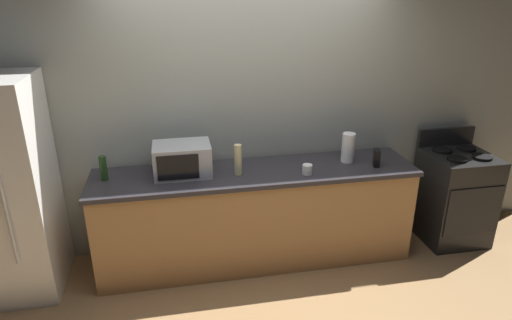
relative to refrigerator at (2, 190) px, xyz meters
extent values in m
plane|color=#A87F51|center=(2.05, -0.40, -0.90)|extent=(8.00, 8.00, 0.00)
cube|color=#9EA399|center=(2.05, 0.41, 0.45)|extent=(6.40, 0.10, 2.70)
cube|color=#B27F4C|center=(2.05, 0.00, -0.47)|extent=(2.80, 0.60, 0.86)
cube|color=#2D2B30|center=(2.05, 0.00, -0.02)|extent=(2.84, 0.64, 0.04)
cube|color=white|center=(0.00, 0.00, 0.00)|extent=(0.72, 0.70, 1.80)
cylinder|color=silver|center=(0.14, -0.37, 0.10)|extent=(0.02, 0.02, 1.10)
cube|color=black|center=(4.05, 0.00, -0.45)|extent=(0.60, 0.60, 0.90)
cube|color=black|center=(4.05, -0.30, -0.45)|extent=(0.55, 0.02, 0.48)
cube|color=black|center=(4.05, 0.28, 0.09)|extent=(0.60, 0.04, 0.18)
cylinder|color=black|center=(3.92, -0.12, 0.01)|extent=(0.18, 0.18, 0.02)
cylinder|color=black|center=(4.18, -0.12, 0.01)|extent=(0.18, 0.18, 0.02)
cylinder|color=black|center=(3.92, 0.12, 0.01)|extent=(0.18, 0.18, 0.02)
cylinder|color=black|center=(4.18, 0.12, 0.01)|extent=(0.18, 0.18, 0.02)
cube|color=#B7BABF|center=(1.42, 0.05, 0.13)|extent=(0.48, 0.34, 0.27)
cube|color=black|center=(1.38, -0.12, 0.13)|extent=(0.34, 0.01, 0.21)
cylinder|color=white|center=(2.91, 0.05, 0.13)|extent=(0.12, 0.12, 0.27)
cube|color=black|center=(3.13, -0.09, 0.07)|extent=(0.08, 0.12, 0.15)
cylinder|color=beige|center=(1.89, -0.05, 0.13)|extent=(0.06, 0.06, 0.27)
cylinder|color=#1E3F19|center=(0.78, 0.05, 0.11)|extent=(0.06, 0.06, 0.21)
cylinder|color=white|center=(2.47, -0.16, 0.04)|extent=(0.08, 0.08, 0.09)
camera|label=1|loc=(1.37, -3.49, 1.53)|focal=31.08mm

